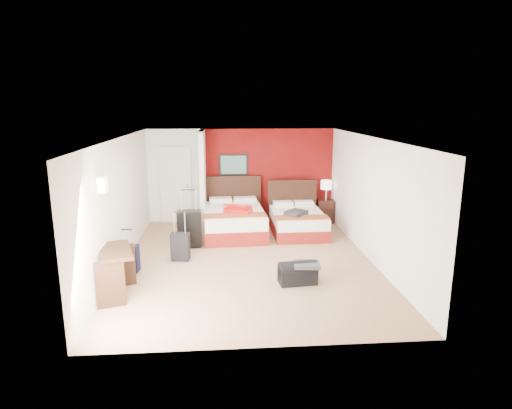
{
  "coord_description": "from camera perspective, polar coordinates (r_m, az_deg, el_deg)",
  "views": [
    {
      "loc": [
        -0.49,
        -8.36,
        3.13
      ],
      "look_at": [
        0.22,
        0.8,
        1.0
      ],
      "focal_mm": 30.37,
      "sensor_mm": 36.0,
      "label": 1
    }
  ],
  "objects": [
    {
      "name": "desk",
      "position": [
        7.61,
        -17.88,
        -8.56
      ],
      "size": [
        0.76,
        1.08,
        0.82
      ],
      "primitive_type": "cube",
      "rotation": [
        0.0,
        0.0,
        0.3
      ],
      "color": "black",
      "rests_on": "ground"
    },
    {
      "name": "suitcase_black",
      "position": [
        9.79,
        -8.73,
        -3.28
      ],
      "size": [
        0.55,
        0.36,
        0.8
      ],
      "primitive_type": "cube",
      "rotation": [
        0.0,
        0.0,
        0.05
      ],
      "color": "black",
      "rests_on": "ground"
    },
    {
      "name": "duffel_bag",
      "position": [
        7.87,
        5.5,
        -9.13
      ],
      "size": [
        0.7,
        0.43,
        0.34
      ],
      "primitive_type": "cube",
      "rotation": [
        0.0,
        0.0,
        0.11
      ],
      "color": "black",
      "rests_on": "ground"
    },
    {
      "name": "partition_wall",
      "position": [
        11.14,
        -7.0,
        3.25
      ],
      "size": [
        0.12,
        1.2,
        2.5
      ],
      "primitive_type": "cube",
      "color": "silver",
      "rests_on": "ground"
    },
    {
      "name": "jacket_draped",
      "position": [
        7.77,
        6.7,
        -7.86
      ],
      "size": [
        0.48,
        0.42,
        0.06
      ],
      "primitive_type": "cube",
      "rotation": [
        0.0,
        0.0,
        -0.09
      ],
      "color": "#3C3B41",
      "rests_on": "duffel_bag"
    },
    {
      "name": "suitcase_navy",
      "position": [
        8.61,
        -16.39,
        -7.0
      ],
      "size": [
        0.39,
        0.26,
        0.51
      ],
      "primitive_type": "cube",
      "rotation": [
        0.0,
        0.0,
        -0.11
      ],
      "color": "black",
      "rests_on": "ground"
    },
    {
      "name": "table_lamp",
      "position": [
        11.79,
        9.23,
        1.87
      ],
      "size": [
        0.39,
        0.39,
        0.54
      ],
      "primitive_type": "cylinder",
      "rotation": [
        0.0,
        0.0,
        -0.38
      ],
      "color": "white",
      "rests_on": "nightstand"
    },
    {
      "name": "jacket_bundle",
      "position": [
        10.39,
        5.29,
        -1.14
      ],
      "size": [
        0.61,
        0.61,
        0.12
      ],
      "primitive_type": "cube",
      "rotation": [
        0.0,
        0.0,
        0.78
      ],
      "color": "#313135",
      "rests_on": "bed_right"
    },
    {
      "name": "entry_door",
      "position": [
        11.81,
        -10.49,
        2.58
      ],
      "size": [
        0.82,
        0.06,
        2.05
      ],
      "primitive_type": "cube",
      "color": "silver",
      "rests_on": "ground"
    },
    {
      "name": "nightstand",
      "position": [
        11.92,
        9.13,
        -0.83
      ],
      "size": [
        0.49,
        0.49,
        0.61
      ],
      "primitive_type": "cube",
      "rotation": [
        0.0,
        0.0,
        -0.14
      ],
      "color": "black",
      "rests_on": "ground"
    },
    {
      "name": "red_accent_panel",
      "position": [
        11.8,
        1.66,
        3.89
      ],
      "size": [
        3.5,
        0.04,
        2.5
      ],
      "primitive_type": "cube",
      "color": "maroon",
      "rests_on": "ground"
    },
    {
      "name": "suitcase_charcoal",
      "position": [
        9.02,
        -9.92,
        -5.61
      ],
      "size": [
        0.4,
        0.27,
        0.55
      ],
      "primitive_type": "cube",
      "rotation": [
        0.0,
        0.0,
        -0.13
      ],
      "color": "black",
      "rests_on": "ground"
    },
    {
      "name": "red_suitcase_open",
      "position": [
        10.48,
        -2.41,
        -0.49
      ],
      "size": [
        0.87,
        1.0,
        0.1
      ],
      "primitive_type": "cube",
      "rotation": [
        0.0,
        0.0,
        -0.37
      ],
      "color": "red",
      "rests_on": "bed_left"
    },
    {
      "name": "ground",
      "position": [
        8.94,
        -1.02,
        -7.45
      ],
      "size": [
        6.5,
        6.5,
        0.0
      ],
      "primitive_type": "plane",
      "color": "tan",
      "rests_on": "ground"
    },
    {
      "name": "bed_left",
      "position": [
        10.67,
        -2.95,
        -2.28
      ],
      "size": [
        1.55,
        2.14,
        0.62
      ],
      "primitive_type": "cube",
      "rotation": [
        0.0,
        0.0,
        0.05
      ],
      "color": "white",
      "rests_on": "ground"
    },
    {
      "name": "room_walls",
      "position": [
        10.0,
        -9.6,
        2.07
      ],
      "size": [
        5.02,
        6.52,
        2.5
      ],
      "color": "white",
      "rests_on": "ground"
    },
    {
      "name": "bed_right",
      "position": [
        10.77,
        5.51,
        -2.41
      ],
      "size": [
        1.26,
        1.79,
        0.53
      ],
      "primitive_type": "cube",
      "rotation": [
        0.0,
        0.0,
        0.01
      ],
      "color": "white",
      "rests_on": "ground"
    }
  ]
}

